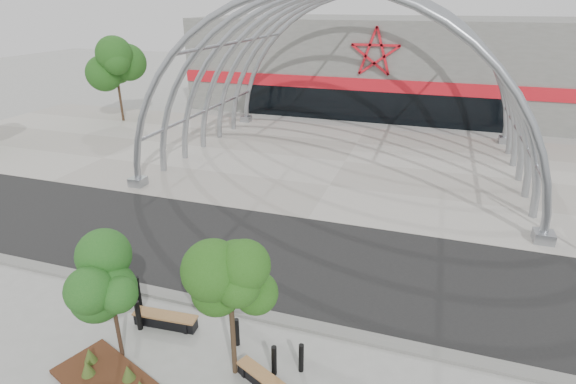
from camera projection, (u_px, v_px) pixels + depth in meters
ground at (250, 309)px, 14.85m from camera, size 140.00×140.00×0.00m
road at (284, 256)px, 17.90m from camera, size 140.00×7.00×0.02m
forecourt at (345, 162)px, 28.38m from camera, size 60.00×17.00×0.04m
kerb at (247, 312)px, 14.61m from camera, size 60.00×0.50×0.12m
arena_building at (385, 63)px, 42.49m from camera, size 34.00×15.24×8.00m
vault_canopy at (345, 162)px, 28.38m from camera, size 20.80×15.80×20.36m
street_tree_0 at (109, 280)px, 11.92m from camera, size 1.57×1.57×3.58m
street_tree_1 at (230, 283)px, 11.20m from camera, size 1.71×1.71×4.04m
bench_0 at (166, 320)px, 14.01m from camera, size 2.08×0.61×0.43m
bench_1 at (264, 381)px, 11.80m from camera, size 1.80×1.11×0.38m
bollard_0 at (138, 292)px, 14.76m from camera, size 0.18×0.18×1.14m
bollard_1 at (138, 315)px, 13.77m from camera, size 0.16×0.16×1.02m
bollard_2 at (237, 332)px, 13.15m from camera, size 0.15×0.15×0.92m
bollard_3 at (274, 360)px, 12.10m from camera, size 0.15×0.15×0.93m
bollard_4 at (301, 358)px, 12.21m from camera, size 0.14×0.14×0.90m
bg_tree_0 at (115, 65)px, 36.26m from camera, size 3.00×3.00×6.45m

